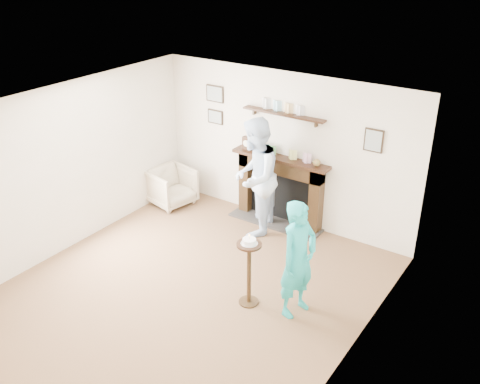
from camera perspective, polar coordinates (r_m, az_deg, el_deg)
name	(u,v)px	position (r m, az deg, el deg)	size (l,w,h in m)	color
ground	(189,291)	(7.36, -5.46, -10.49)	(5.00, 5.00, 0.00)	brown
room_shell	(217,164)	(7.03, -2.47, 3.04)	(4.54, 5.02, 2.52)	beige
armchair	(172,203)	(9.64, -7.23, -1.20)	(0.70, 0.73, 0.66)	#B8AD88
man	(254,231)	(8.70, 1.52, -4.15)	(0.92, 0.72, 1.90)	silver
woman	(295,310)	(7.04, 5.92, -12.44)	(0.56, 0.37, 1.54)	#22C1B1
pedestal_table	(249,262)	(6.77, 0.97, -7.43)	(0.32, 0.32, 1.02)	black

